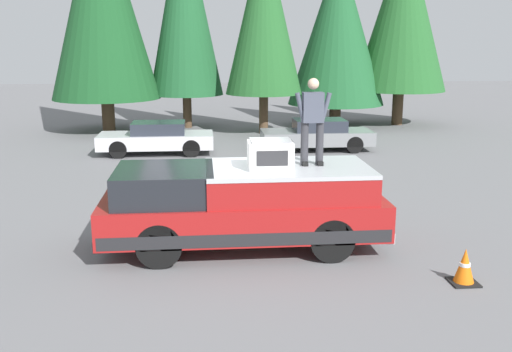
{
  "coord_description": "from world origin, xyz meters",
  "views": [
    {
      "loc": [
        -11.45,
        0.33,
        4.06
      ],
      "look_at": [
        0.06,
        -0.74,
        1.35
      ],
      "focal_mm": 40.98,
      "sensor_mm": 36.0,
      "label": 1
    }
  ],
  "objects_px": {
    "person_on_truck_bed": "(313,119)",
    "parked_car_silver": "(157,138)",
    "parked_car_grey": "(317,135)",
    "pickup_truck": "(244,206)",
    "compressor_unit": "(270,154)",
    "traffic_cone": "(465,267)"
  },
  "relations": [
    {
      "from": "person_on_truck_bed",
      "to": "traffic_cone",
      "type": "xyz_separation_m",
      "value": [
        -2.19,
        -2.26,
        -2.26
      ]
    },
    {
      "from": "pickup_truck",
      "to": "traffic_cone",
      "type": "relative_size",
      "value": 8.94
    },
    {
      "from": "parked_car_silver",
      "to": "traffic_cone",
      "type": "distance_m",
      "value": 13.6
    },
    {
      "from": "person_on_truck_bed",
      "to": "parked_car_grey",
      "type": "relative_size",
      "value": 0.41
    },
    {
      "from": "pickup_truck",
      "to": "compressor_unit",
      "type": "relative_size",
      "value": 6.6
    },
    {
      "from": "person_on_truck_bed",
      "to": "pickup_truck",
      "type": "bearing_deg",
      "value": 94.51
    },
    {
      "from": "compressor_unit",
      "to": "traffic_cone",
      "type": "distance_m",
      "value": 4.0
    },
    {
      "from": "pickup_truck",
      "to": "compressor_unit",
      "type": "xyz_separation_m",
      "value": [
        -0.16,
        -0.51,
        1.05
      ]
    },
    {
      "from": "pickup_truck",
      "to": "parked_car_grey",
      "type": "relative_size",
      "value": 1.35
    },
    {
      "from": "parked_car_grey",
      "to": "parked_car_silver",
      "type": "xyz_separation_m",
      "value": [
        -0.17,
        5.93,
        0.0
      ]
    },
    {
      "from": "person_on_truck_bed",
      "to": "traffic_cone",
      "type": "bearing_deg",
      "value": -134.12
    },
    {
      "from": "parked_car_grey",
      "to": "compressor_unit",
      "type": "bearing_deg",
      "value": 164.01
    },
    {
      "from": "person_on_truck_bed",
      "to": "parked_car_grey",
      "type": "xyz_separation_m",
      "value": [
        10.17,
        -2.14,
        -1.97
      ]
    },
    {
      "from": "pickup_truck",
      "to": "parked_car_grey",
      "type": "xyz_separation_m",
      "value": [
        10.28,
        -3.5,
        -0.29
      ]
    },
    {
      "from": "person_on_truck_bed",
      "to": "parked_car_silver",
      "type": "distance_m",
      "value": 10.87
    },
    {
      "from": "compressor_unit",
      "to": "person_on_truck_bed",
      "type": "height_order",
      "value": "person_on_truck_bed"
    },
    {
      "from": "traffic_cone",
      "to": "person_on_truck_bed",
      "type": "bearing_deg",
      "value": 45.88
    },
    {
      "from": "parked_car_silver",
      "to": "traffic_cone",
      "type": "xyz_separation_m",
      "value": [
        -12.18,
        -6.04,
        -0.29
      ]
    },
    {
      "from": "parked_car_silver",
      "to": "traffic_cone",
      "type": "relative_size",
      "value": 6.61
    },
    {
      "from": "parked_car_grey",
      "to": "traffic_cone",
      "type": "relative_size",
      "value": 6.61
    },
    {
      "from": "compressor_unit",
      "to": "parked_car_silver",
      "type": "height_order",
      "value": "compressor_unit"
    },
    {
      "from": "parked_car_grey",
      "to": "pickup_truck",
      "type": "bearing_deg",
      "value": 161.21
    }
  ]
}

